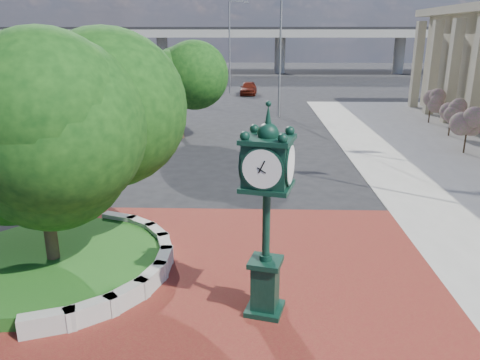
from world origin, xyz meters
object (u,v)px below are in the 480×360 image
object	(u,v)px
post_clock	(267,206)
street_lamp_near	(283,48)
parked_car	(249,88)
street_lamp_far	(232,40)

from	to	relation	value
post_clock	street_lamp_near	world-z (taller)	street_lamp_near
parked_car	street_lamp_far	world-z (taller)	street_lamp_far
post_clock	street_lamp_near	xyz separation A→B (m)	(1.89, 28.02, 2.68)
post_clock	street_lamp_far	distance (m)	43.79
parked_car	street_lamp_near	world-z (taller)	street_lamp_near
street_lamp_near	street_lamp_far	distance (m)	16.28
post_clock	parked_car	world-z (taller)	post_clock
street_lamp_near	post_clock	bearing A→B (deg)	-93.87
parked_car	street_lamp_near	xyz separation A→B (m)	(2.88, -14.64, 4.77)
post_clock	street_lamp_far	bearing A→B (deg)	93.79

